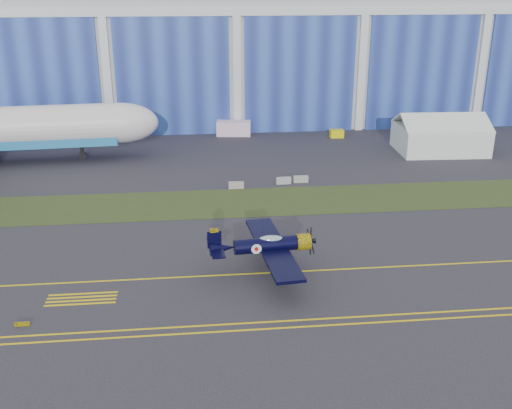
{
  "coord_description": "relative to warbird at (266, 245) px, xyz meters",
  "views": [
    {
      "loc": [
        -7.76,
        -54.95,
        26.16
      ],
      "look_at": [
        -1.47,
        4.23,
        3.42
      ],
      "focal_mm": 42.0,
      "sensor_mm": 36.0,
      "label": 1
    }
  ],
  "objects": [
    {
      "name": "taxiway_centreline",
      "position": [
        1.47,
        -0.23,
        -2.81
      ],
      "size": [
        200.0,
        0.2,
        0.02
      ],
      "primitive_type": "cube",
      "color": "yellow",
      "rests_on": "ground"
    },
    {
      "name": "edge_line_far",
      "position": [
        1.47,
        -8.73,
        -2.81
      ],
      "size": [
        80.0,
        0.2,
        0.02
      ],
      "primitive_type": "cube",
      "color": "yellow",
      "rests_on": "ground"
    },
    {
      "name": "hangar",
      "position": [
        1.47,
        76.56,
        12.14
      ],
      "size": [
        220.0,
        45.7,
        30.0
      ],
      "color": "silver",
      "rests_on": "ground"
    },
    {
      "name": "grass_median",
      "position": [
        1.47,
        18.77,
        -2.8
      ],
      "size": [
        260.0,
        10.0,
        0.02
      ],
      "primitive_type": "cube",
      "color": "#475128",
      "rests_on": "ground"
    },
    {
      "name": "hold_short_ladder",
      "position": [
        -16.53,
        -3.33,
        -2.81
      ],
      "size": [
        6.0,
        2.4,
        0.02
      ],
      "primitive_type": null,
      "color": "yellow",
      "rests_on": "ground"
    },
    {
      "name": "ground",
      "position": [
        1.47,
        4.77,
        -2.82
      ],
      "size": [
        260.0,
        260.0,
        0.0
      ],
      "primitive_type": "plane",
      "color": "#312E37",
      "rests_on": "ground"
    },
    {
      "name": "barrier_c",
      "position": [
        7.87,
        25.67,
        -2.37
      ],
      "size": [
        2.0,
        0.6,
        0.9
      ],
      "primitive_type": "cube",
      "rotation": [
        0.0,
        0.0,
        0.0
      ],
      "color": "#989D91",
      "rests_on": "ground"
    },
    {
      "name": "barrier_b",
      "position": [
        5.46,
        25.31,
        -2.37
      ],
      "size": [
        2.03,
        0.71,
        0.9
      ],
      "primitive_type": "cube",
      "rotation": [
        0.0,
        0.0,
        0.05
      ],
      "color": "#989C98",
      "rests_on": "ground"
    },
    {
      "name": "warbird",
      "position": [
        0.0,
        0.0,
        0.0
      ],
      "size": [
        12.66,
        14.79,
        4.08
      ],
      "rotation": [
        0.0,
        0.0,
        0.1
      ],
      "color": "black",
      "rests_on": "ground"
    },
    {
      "name": "edge_line_near",
      "position": [
        1.47,
        -9.73,
        -2.81
      ],
      "size": [
        80.0,
        0.2,
        0.02
      ],
      "primitive_type": "cube",
      "color": "yellow",
      "rests_on": "ground"
    },
    {
      "name": "shipping_container",
      "position": [
        0.65,
        52.2,
        -1.54
      ],
      "size": [
        6.12,
        3.06,
        2.55
      ],
      "primitive_type": "cube",
      "rotation": [
        0.0,
        0.0,
        -0.12
      ],
      "color": "silver",
      "rests_on": "ground"
    },
    {
      "name": "barrier_a",
      "position": [
        -1.01,
        24.12,
        -2.37
      ],
      "size": [
        2.01,
        0.65,
        0.9
      ],
      "primitive_type": "cube",
      "rotation": [
        0.0,
        0.0,
        -0.02
      ],
      "color": "#9D9289",
      "rests_on": "ground"
    },
    {
      "name": "guard_board_left",
      "position": [
        -20.53,
        -7.23,
        -2.64
      ],
      "size": [
        1.2,
        0.15,
        0.35
      ],
      "primitive_type": "cube",
      "color": "yellow",
      "rests_on": "ground"
    },
    {
      "name": "tug",
      "position": [
        18.32,
        48.91,
        -2.15
      ],
      "size": [
        2.3,
        1.44,
        1.33
      ],
      "primitive_type": "cube",
      "rotation": [
        0.0,
        0.0,
        0.01
      ],
      "color": "yellow",
      "rests_on": "ground"
    },
    {
      "name": "tent",
      "position": [
        32.53,
        38.61,
        0.32
      ],
      "size": [
        13.94,
        10.49,
        6.28
      ],
      "rotation": [
        0.0,
        0.0,
        -0.04
      ],
      "color": "white",
      "rests_on": "ground"
    }
  ]
}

